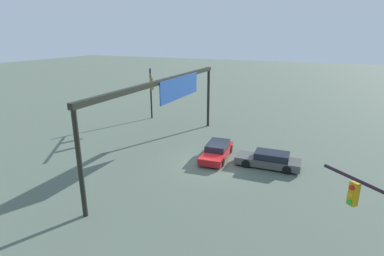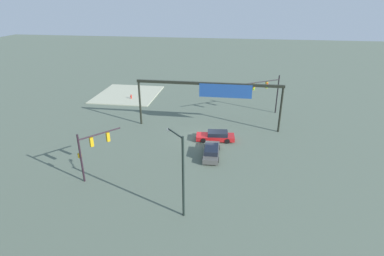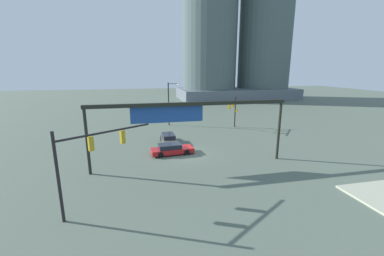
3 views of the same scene
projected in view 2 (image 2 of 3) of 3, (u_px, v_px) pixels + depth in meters
ground_plane at (205, 139)px, 39.52m from camera, size 199.14×199.14×0.00m
sidewalk_corner at (128, 94)px, 57.07m from camera, size 10.83×12.04×0.15m
traffic_signal_near_corner at (91, 147)px, 30.04m from camera, size 3.28×3.51×5.09m
traffic_signal_opposite_side at (268, 89)px, 46.00m from camera, size 5.83×3.88×5.97m
streetlamp_curved_arm at (181, 170)px, 24.46m from camera, size 1.85×2.02×7.31m
overhead_sign_gantry at (212, 91)px, 40.77m from camera, size 19.54×0.43×6.46m
sedan_car_approaching at (211, 151)px, 35.22m from camera, size 1.93×4.88×1.21m
sedan_car_waiting_far at (216, 136)px, 39.05m from camera, size 4.94×2.19×1.21m
fire_hydrant_on_curb at (131, 97)px, 54.46m from camera, size 0.33×0.22×0.71m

